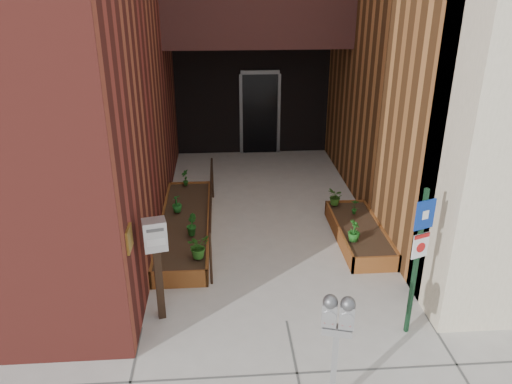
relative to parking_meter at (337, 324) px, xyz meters
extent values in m
plane|color=#9E9991|center=(-0.30, 1.54, -1.16)|extent=(80.00, 80.00, 0.00)
cube|color=#C5B797|center=(2.25, 1.74, 1.04)|extent=(1.10, 1.20, 4.40)
cube|color=black|center=(-0.30, 8.94, 0.34)|extent=(4.00, 0.30, 3.00)
cube|color=black|center=(-0.10, 8.76, -0.11)|extent=(0.90, 0.06, 2.10)
cube|color=#B79338|center=(-2.29, 1.34, 0.34)|extent=(0.04, 0.30, 0.30)
cube|color=brown|center=(-1.85, 2.46, -1.01)|extent=(0.90, 0.04, 0.30)
cube|color=brown|center=(-1.85, 6.02, -1.01)|extent=(0.90, 0.04, 0.30)
cube|color=brown|center=(-2.28, 4.24, -1.01)|extent=(0.04, 3.60, 0.30)
cube|color=brown|center=(-1.42, 4.24, -1.01)|extent=(0.04, 3.60, 0.30)
cube|color=black|center=(-1.85, 4.24, -1.03)|extent=(0.82, 3.52, 0.26)
cube|color=brown|center=(1.30, 2.66, -1.01)|extent=(0.80, 0.04, 0.30)
cube|color=brown|center=(1.30, 4.82, -1.01)|extent=(0.80, 0.04, 0.30)
cube|color=brown|center=(0.92, 3.74, -1.01)|extent=(0.04, 2.20, 0.30)
cube|color=brown|center=(1.68, 3.74, -1.01)|extent=(0.04, 2.20, 0.30)
cube|color=black|center=(1.30, 3.74, -1.03)|extent=(0.72, 2.12, 0.26)
cylinder|color=black|center=(-1.35, 2.54, -0.71)|extent=(0.04, 0.04, 0.90)
cylinder|color=black|center=(-1.35, 5.84, -0.71)|extent=(0.04, 0.04, 0.90)
cylinder|color=black|center=(-1.35, 4.19, -0.28)|extent=(0.04, 3.30, 0.04)
cube|color=#98989A|center=(0.00, 0.00, -0.64)|extent=(0.08, 0.08, 1.04)
cube|color=#98989A|center=(0.00, 0.00, -0.08)|extent=(0.33, 0.20, 0.08)
cube|color=#98989A|center=(-0.08, 0.02, 0.11)|extent=(0.18, 0.14, 0.27)
sphere|color=#59595B|center=(-0.08, 0.02, 0.26)|extent=(0.15, 0.15, 0.15)
cube|color=white|center=(-0.10, -0.03, 0.13)|extent=(0.09, 0.03, 0.05)
cube|color=#B21414|center=(-0.10, -0.03, 0.04)|extent=(0.09, 0.03, 0.03)
cube|color=#98989A|center=(0.08, -0.02, 0.11)|extent=(0.18, 0.14, 0.27)
sphere|color=#59595B|center=(0.08, -0.02, 0.26)|extent=(0.15, 0.15, 0.15)
cube|color=white|center=(0.07, -0.08, 0.13)|extent=(0.09, 0.03, 0.05)
cube|color=#B21414|center=(0.07, -0.08, 0.04)|extent=(0.09, 0.03, 0.03)
cube|color=#12331D|center=(1.29, 1.22, -0.10)|extent=(0.06, 0.06, 2.11)
cube|color=navy|center=(1.30, 1.19, 0.62)|extent=(0.28, 0.12, 0.38)
cube|color=white|center=(1.30, 1.18, 0.62)|extent=(0.09, 0.05, 0.12)
cube|color=white|center=(1.30, 1.19, 0.18)|extent=(0.23, 0.10, 0.34)
cube|color=#B21414|center=(1.30, 1.18, 0.32)|extent=(0.23, 0.10, 0.06)
cylinder|color=#B21414|center=(1.31, 1.18, 0.17)|extent=(0.13, 0.06, 0.13)
cube|color=black|center=(-2.04, 1.77, -0.60)|extent=(0.12, 0.12, 1.11)
cube|color=silver|center=(-2.04, 1.77, 0.16)|extent=(0.35, 0.28, 0.43)
cube|color=#59595B|center=(-2.02, 1.65, 0.28)|extent=(0.22, 0.06, 0.04)
cube|color=white|center=(-2.02, 1.65, 0.11)|extent=(0.24, 0.06, 0.10)
imported|color=#28611B|center=(-1.55, 2.86, -0.66)|extent=(0.50, 0.50, 0.39)
imported|color=#185117|center=(-1.70, 3.63, -0.67)|extent=(0.23, 0.23, 0.38)
imported|color=#1B5E1F|center=(-2.01, 4.56, -0.69)|extent=(0.27, 0.27, 0.34)
imported|color=#1A5418|center=(-1.93, 5.84, -0.68)|extent=(0.24, 0.24, 0.35)
imported|color=#1C5F1B|center=(1.05, 3.21, -0.67)|extent=(0.27, 0.27, 0.37)
imported|color=#1B5C1A|center=(1.33, 4.23, -0.71)|extent=(0.20, 0.20, 0.30)
imported|color=#265217|center=(1.05, 4.64, -0.68)|extent=(0.33, 0.33, 0.35)
camera|label=1|loc=(-1.13, -4.07, 3.29)|focal=35.00mm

